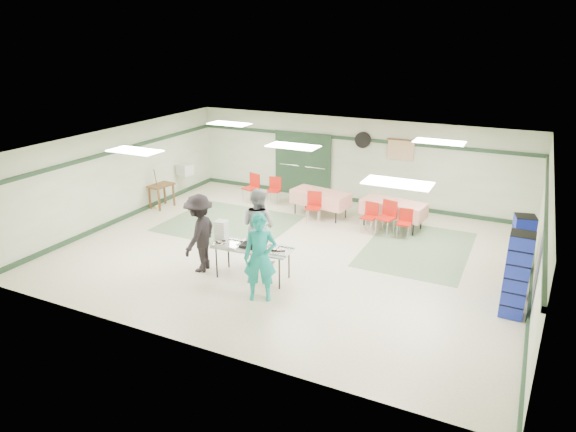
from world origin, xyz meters
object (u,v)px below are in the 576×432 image
at_px(crate_stack_blue_b, 517,275).
at_px(office_printer, 185,170).
at_px(crate_stack_blue_a, 519,257).
at_px(crate_stack_red, 520,251).
at_px(serving_table, 252,248).
at_px(dining_table_b, 320,198).
at_px(printer_table, 161,188).
at_px(chair_c, 405,220).
at_px(chair_loose_b, 252,185).
at_px(chair_d, 314,204).
at_px(dining_table_a, 393,208).
at_px(volunteer_dark, 200,233).
at_px(volunteer_grey, 258,226).
at_px(chair_b, 370,214).
at_px(broom, 157,188).
at_px(volunteer_teal, 260,258).
at_px(chair_a, 388,214).
at_px(chair_loose_a, 274,187).

xyz_separation_m(crate_stack_blue_b, office_printer, (-10.30, 3.52, 0.07)).
xyz_separation_m(crate_stack_blue_a, crate_stack_red, (0.00, 1.22, -0.35)).
bearing_deg(serving_table, dining_table_b, 88.32).
bearing_deg(crate_stack_blue_b, printer_table, 167.59).
xyz_separation_m(dining_table_b, chair_c, (2.68, -0.57, -0.09)).
bearing_deg(crate_stack_blue_a, chair_loose_b, 158.78).
bearing_deg(chair_d, crate_stack_blue_a, -36.15).
xyz_separation_m(serving_table, crate_stack_blue_b, (5.32, 0.77, 0.14)).
bearing_deg(serving_table, dining_table_a, 61.60).
relative_size(serving_table, volunteer_dark, 0.99).
relative_size(volunteer_grey, dining_table_a, 0.99).
relative_size(chair_d, office_printer, 1.99).
height_order(chair_b, chair_d, chair_d).
bearing_deg(office_printer, broom, -81.13).
distance_m(chair_c, chair_d, 2.65).
distance_m(volunteer_teal, broom, 6.80).
height_order(volunteer_teal, volunteer_dark, volunteer_teal).
xyz_separation_m(volunteer_grey, printer_table, (-4.67, 2.20, -0.29)).
distance_m(volunteer_teal, chair_loose_b, 6.45).
bearing_deg(serving_table, chair_loose_b, 115.06).
relative_size(dining_table_a, crate_stack_blue_b, 1.08).
xyz_separation_m(chair_loose_b, office_printer, (-2.29, -0.46, 0.35)).
bearing_deg(dining_table_a, volunteer_grey, -113.60).
height_order(dining_table_a, crate_stack_blue_b, crate_stack_blue_b).
relative_size(chair_c, chair_loose_b, 0.84).
height_order(dining_table_b, chair_a, chair_a).
height_order(chair_loose_b, crate_stack_blue_b, crate_stack_blue_b).
bearing_deg(chair_loose_b, volunteer_grey, -41.55).
xyz_separation_m(dining_table_a, dining_table_b, (-2.20, 0.00, -0.00)).
bearing_deg(volunteer_grey, broom, -14.37).
bearing_deg(crate_stack_blue_b, chair_c, 132.51).
relative_size(volunteer_teal, dining_table_b, 1.02).
bearing_deg(volunteer_grey, printer_table, -15.52).
height_order(chair_c, chair_d, chair_d).
bearing_deg(volunteer_dark, dining_table_b, 158.49).
bearing_deg(chair_loose_a, volunteer_dark, -92.68).
relative_size(chair_d, broom, 0.72).
xyz_separation_m(dining_table_b, crate_stack_blue_a, (5.54, -2.82, 0.32)).
xyz_separation_m(volunteer_dark, chair_a, (3.25, 4.07, -0.33)).
bearing_deg(chair_a, crate_stack_red, -1.04).
xyz_separation_m(chair_a, broom, (-7.03, -0.95, 0.07)).
bearing_deg(crate_stack_blue_b, chair_a, 136.86).
bearing_deg(chair_d, printer_table, 176.39).
xyz_separation_m(dining_table_a, chair_a, (-0.01, -0.56, 0.00)).
height_order(chair_a, office_printer, office_printer).
distance_m(volunteer_dark, chair_c, 5.53).
relative_size(chair_a, crate_stack_blue_a, 0.53).
relative_size(chair_loose_a, crate_stack_red, 0.80).
relative_size(serving_table, chair_loose_a, 2.11).
xyz_separation_m(chair_a, printer_table, (-6.95, -0.87, 0.05)).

